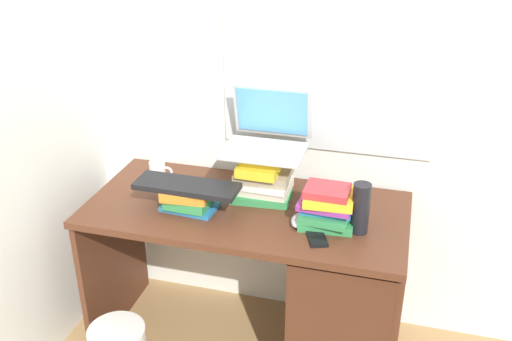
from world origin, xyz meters
name	(u,v)px	position (x,y,z in m)	size (l,w,h in m)	color
wall_back	(269,47)	(0.00, 0.35, 1.30)	(6.00, 0.06, 2.60)	silver
wall_left	(41,54)	(-0.85, 0.00, 1.30)	(0.05, 6.00, 2.60)	silver
desk	(320,288)	(0.33, -0.02, 0.40)	(1.31, 0.62, 0.72)	#4C2819
book_stack_tall	(263,177)	(0.05, 0.10, 0.82)	(0.25, 0.22, 0.21)	#338C4C
book_stack_keyboard_riser	(188,200)	(-0.22, -0.09, 0.77)	(0.23, 0.16, 0.10)	#2672B2
book_stack_side	(327,206)	(0.34, -0.04, 0.80)	(0.22, 0.20, 0.16)	#338C4C
laptop	(267,134)	(0.05, 0.16, 0.99)	(0.33, 0.29, 0.24)	#B7BABF
keyboard	(187,186)	(-0.22, -0.09, 0.83)	(0.42, 0.14, 0.02)	black
computer_mouse	(299,220)	(0.24, -0.08, 0.74)	(0.06, 0.10, 0.04)	#A5A8AD
mug	(158,171)	(-0.44, 0.12, 0.77)	(0.11, 0.07, 0.09)	white
water_bottle	(361,208)	(0.47, -0.07, 0.82)	(0.07, 0.07, 0.20)	black
cell_phone	(316,237)	(0.32, -0.16, 0.73)	(0.07, 0.14, 0.01)	black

